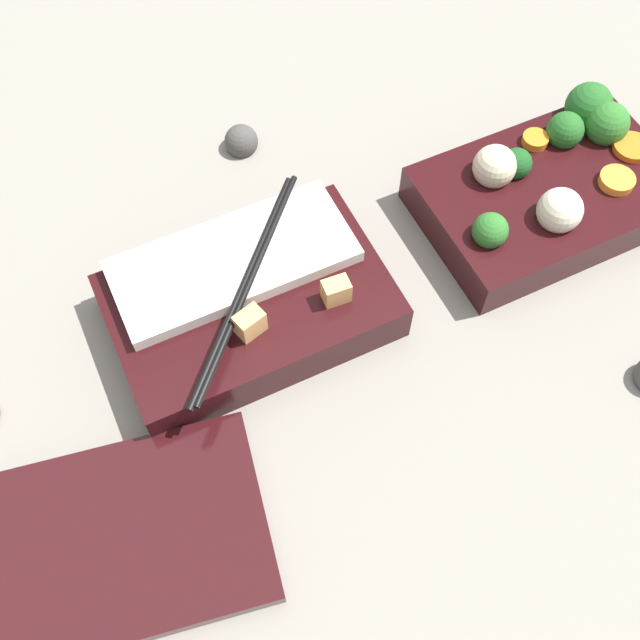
% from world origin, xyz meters
% --- Properties ---
extents(ground_plane, '(3.00, 3.00, 0.00)m').
position_xyz_m(ground_plane, '(0.00, 0.00, 0.00)').
color(ground_plane, gray).
extents(bento_tray_vegetable, '(0.22, 0.14, 0.07)m').
position_xyz_m(bento_tray_vegetable, '(-0.14, 0.00, 0.03)').
color(bento_tray_vegetable, black).
rests_on(bento_tray_vegetable, ground_plane).
extents(bento_tray_rice, '(0.22, 0.17, 0.06)m').
position_xyz_m(bento_tray_rice, '(0.14, -0.00, 0.02)').
color(bento_tray_rice, black).
rests_on(bento_tray_rice, ground_plane).
extents(bento_lid, '(0.23, 0.17, 0.01)m').
position_xyz_m(bento_lid, '(0.30, 0.13, 0.01)').
color(bento_lid, black).
rests_on(bento_lid, ground_plane).
extents(pebble_0, '(0.03, 0.03, 0.03)m').
position_xyz_m(pebble_0, '(0.08, -0.18, 0.01)').
color(pebble_0, '#474442').
rests_on(pebble_0, ground_plane).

